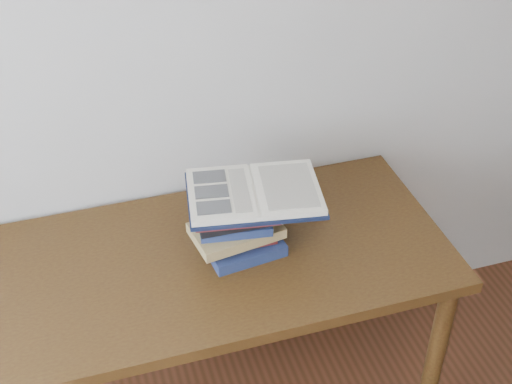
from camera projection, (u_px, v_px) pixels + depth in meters
name	position (u px, v px, depth m)	size (l,w,h in m)	color
desk	(223.00, 277.00, 2.23)	(1.39, 0.69, 0.74)	#452F11
book_stack	(237.00, 226.00, 2.13)	(0.28, 0.20, 0.18)	navy
open_book	(254.00, 193.00, 2.09)	(0.43, 0.33, 0.03)	black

